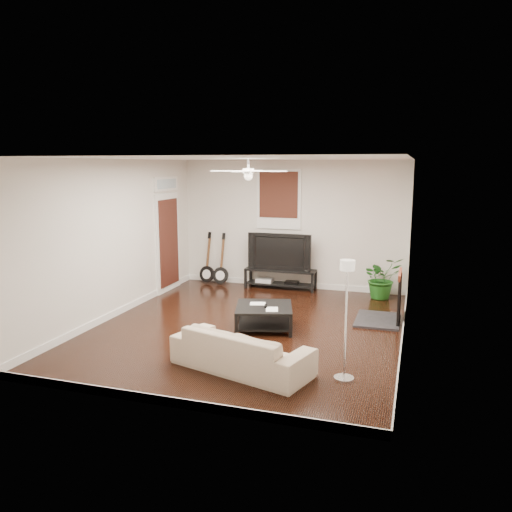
{
  "coord_description": "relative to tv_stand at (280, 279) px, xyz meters",
  "views": [
    {
      "loc": [
        2.62,
        -7.82,
        2.71
      ],
      "look_at": [
        0.0,
        0.4,
        1.15
      ],
      "focal_mm": 35.77,
      "sensor_mm": 36.0,
      "label": 1
    }
  ],
  "objects": [
    {
      "name": "room",
      "position": [
        0.19,
        -2.78,
        1.18
      ],
      "size": [
        5.01,
        6.01,
        2.81
      ],
      "color": "black",
      "rests_on": "ground"
    },
    {
      "name": "guitar_right",
      "position": [
        -1.39,
        -0.06,
        0.38
      ],
      "size": [
        0.38,
        0.27,
        1.19
      ],
      "primitive_type": null,
      "rotation": [
        0.0,
        0.0,
        -0.04
      ],
      "color": "black",
      "rests_on": "floor"
    },
    {
      "name": "potted_plant",
      "position": [
        2.18,
        -0.18,
        0.21
      ],
      "size": [
        1.02,
        1.0,
        0.86
      ],
      "primitive_type": "imported",
      "rotation": [
        0.0,
        0.0,
        0.62
      ],
      "color": "#1B5819",
      "rests_on": "floor"
    },
    {
      "name": "door_left",
      "position": [
        -2.27,
        -0.88,
        1.03
      ],
      "size": [
        0.08,
        1.0,
        2.5
      ],
      "primitive_type": "cube",
      "color": "white",
      "rests_on": "wall_left"
    },
    {
      "name": "brick_accent",
      "position": [
        2.68,
        -1.78,
        1.18
      ],
      "size": [
        0.02,
        2.2,
        2.8
      ],
      "primitive_type": "cube",
      "color": "#B55B3A",
      "rests_on": "floor"
    },
    {
      "name": "tv",
      "position": [
        0.0,
        0.02,
        0.62
      ],
      "size": [
        1.4,
        0.18,
        0.8
      ],
      "primitive_type": "imported",
      "color": "black",
      "rests_on": "tv_stand"
    },
    {
      "name": "ceiling_fan",
      "position": [
        0.19,
        -2.78,
        2.38
      ],
      "size": [
        1.24,
        1.24,
        0.32
      ],
      "primitive_type": null,
      "color": "white",
      "rests_on": "ceiling"
    },
    {
      "name": "sofa",
      "position": [
        0.68,
        -4.52,
        0.06
      ],
      "size": [
        2.05,
        1.26,
        0.56
      ],
      "primitive_type": "imported",
      "rotation": [
        0.0,
        0.0,
        2.85
      ],
      "color": "#BAA78B",
      "rests_on": "floor"
    },
    {
      "name": "fireplace",
      "position": [
        2.39,
        -1.78,
        0.24
      ],
      "size": [
        0.8,
        1.1,
        0.92
      ],
      "primitive_type": "cube",
      "color": "black",
      "rests_on": "floor"
    },
    {
      "name": "floor_lamp",
      "position": [
        2.03,
        -4.42,
        0.56
      ],
      "size": [
        0.32,
        0.32,
        1.56
      ],
      "primitive_type": null,
      "rotation": [
        0.0,
        0.0,
        -0.29
      ],
      "color": "white",
      "rests_on": "floor"
    },
    {
      "name": "coffee_table",
      "position": [
        0.46,
        -2.77,
        -0.03
      ],
      "size": [
        1.13,
        1.13,
        0.39
      ],
      "primitive_type": "cube",
      "rotation": [
        0.0,
        0.0,
        0.27
      ],
      "color": "black",
      "rests_on": "floor"
    },
    {
      "name": "tv_stand",
      "position": [
        0.0,
        0.0,
        0.0
      ],
      "size": [
        1.56,
        0.42,
        0.44
      ],
      "primitive_type": "cube",
      "color": "black",
      "rests_on": "floor"
    },
    {
      "name": "guitar_left",
      "position": [
        -1.74,
        -0.03,
        0.38
      ],
      "size": [
        0.4,
        0.31,
        1.19
      ],
      "primitive_type": null,
      "rotation": [
        0.0,
        0.0,
        -0.14
      ],
      "color": "black",
      "rests_on": "floor"
    },
    {
      "name": "window_back",
      "position": [
        -0.11,
        0.19,
        1.73
      ],
      "size": [
        1.0,
        0.06,
        1.3
      ],
      "primitive_type": "cube",
      "color": "#3E1C10",
      "rests_on": "wall_back"
    }
  ]
}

